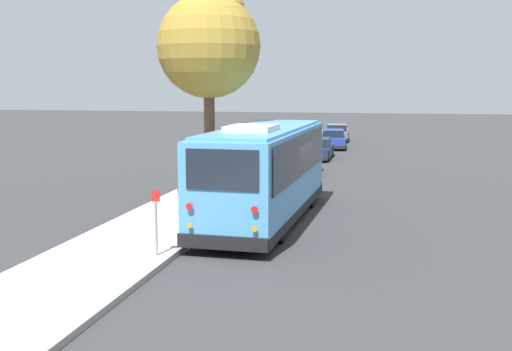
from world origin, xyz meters
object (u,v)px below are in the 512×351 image
Objects in this scene: shuttle_bus at (265,169)px; fire_hydrant at (258,171)px; street_tree at (209,40)px; parked_sedan_blue at (333,139)px; parked_sedan_white at (300,163)px; parked_sedan_navy at (317,149)px; sign_post_near at (156,222)px; parked_sedan_gray at (337,133)px; sign_post_far at (181,209)px.

fire_hydrant is at bearing 15.44° from shuttle_bus.
street_tree reaches higher than shuttle_bus.
fire_hydrant is (-16.94, 1.79, -0.06)m from parked_sedan_blue.
shuttle_bus reaches higher than parked_sedan_white.
parked_sedan_navy is 2.68× the size of sign_post_near.
shuttle_bus is 2.07× the size of parked_sedan_blue.
parked_sedan_white is 13.68m from parked_sedan_blue.
fire_hydrant is (13.05, 0.17, -0.45)m from sign_post_near.
shuttle_bus is 5.54m from sign_post_near.
parked_sedan_gray is 5.37× the size of fire_hydrant.
street_tree reaches higher than sign_post_near.
parked_sedan_gray is 28.60m from street_tree.
sign_post_far is at bearing -179.12° from fire_hydrant.
sign_post_far is (-3.24, 1.74, -0.77)m from shuttle_bus.
parked_sedan_white is 0.51× the size of street_tree.
parked_sedan_navy is (7.02, -0.02, -0.01)m from parked_sedan_white.
shuttle_bus reaches higher than parked_sedan_blue.
street_tree is at bearing 6.25° from sign_post_near.
parked_sedan_white is 2.48× the size of sign_post_near.
street_tree is (-27.99, 2.23, 5.43)m from parked_sedan_gray.
street_tree is (-8.42, 2.15, 5.45)m from parked_sedan_white.
sign_post_far is (-21.36, 1.31, 0.37)m from parked_sedan_navy.
sign_post_far reaches higher than parked_sedan_white.
shuttle_bus is 11.93× the size of fire_hydrant.
fire_hydrant is (5.15, -0.70, -5.49)m from street_tree.
parked_sedan_blue is at bearing -3.32° from sign_post_far.
parked_sedan_white is at bearing 173.69° from parked_sedan_blue.
parked_sedan_blue is 0.58× the size of street_tree.
fire_hydrant is at bearing 155.66° from parked_sedan_white.
parked_sedan_gray is at bearing -3.83° from fire_hydrant.
sign_post_far is (-14.34, 1.28, 0.36)m from parked_sedan_white.
parked_sedan_white reaches higher than parked_sedan_navy.
shuttle_bus is 18.16m from parked_sedan_navy.
sign_post_far is (-28.02, 1.62, 0.34)m from parked_sedan_blue.
street_tree is 5.21× the size of sign_post_far.
sign_post_far is at bearing 174.15° from parked_sedan_gray.
parked_sedan_blue is 1.07× the size of parked_sedan_gray.
parked_sedan_navy is at bearing -8.17° from fire_hydrant.
sign_post_far reaches higher than parked_sedan_gray.
parked_sedan_navy is at bearing -3.21° from sign_post_near.
shuttle_bus is 5.71m from street_tree.
fire_hydrant is at bearing 0.88° from sign_post_far.
street_tree is at bearing 165.34° from parked_sedan_white.
fire_hydrant is (-22.84, 1.53, -0.06)m from parked_sedan_gray.
parked_sedan_blue is at bearing -3.19° from parked_sedan_navy.
sign_post_far is at bearing 0.00° from sign_post_near.
parked_sedan_blue is 5.90m from parked_sedan_gray.
sign_post_near is at bearing -179.26° from fire_hydrant.
shuttle_bus is 11.17m from parked_sedan_white.
parked_sedan_navy is 1.03× the size of parked_sedan_gray.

